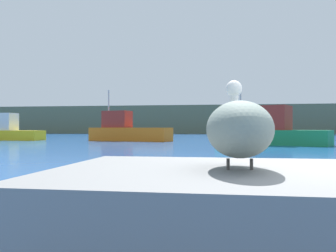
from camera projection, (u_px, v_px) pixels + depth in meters
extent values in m
cube|color=#5B664C|center=(232.00, 120.00, 71.49)|extent=(140.00, 10.49, 5.46)
cube|color=gray|center=(239.00, 214.00, 3.25)|extent=(3.39, 2.52, 0.81)
ellipsoid|color=gray|center=(239.00, 129.00, 3.25)|extent=(0.68, 1.21, 0.52)
cylinder|color=white|center=(234.00, 108.00, 3.66)|extent=(0.09, 0.09, 0.28)
sphere|color=white|center=(234.00, 89.00, 3.66)|extent=(0.17, 0.17, 0.17)
cone|color=gold|center=(231.00, 94.00, 3.92)|extent=(0.09, 0.37, 0.09)
cylinder|color=#4C4742|center=(228.00, 164.00, 3.20)|extent=(0.03, 0.03, 0.10)
cylinder|color=#4C4742|center=(251.00, 164.00, 3.19)|extent=(0.03, 0.03, 0.10)
cube|color=#1E8C4C|center=(272.00, 137.00, 24.92)|extent=(7.87, 5.24, 1.02)
cube|color=maroon|center=(273.00, 118.00, 24.88)|extent=(2.78, 2.72, 1.68)
cylinder|color=#B2B2B2|center=(240.00, 111.00, 26.20)|extent=(0.12, 0.12, 2.71)
cylinder|color=#3F382D|center=(223.00, 125.00, 26.95)|extent=(0.10, 0.10, 0.70)
cube|color=orange|center=(130.00, 134.00, 32.02)|extent=(7.71, 3.74, 1.19)
cube|color=maroon|center=(117.00, 119.00, 32.55)|extent=(2.67, 2.04, 1.50)
cylinder|color=#B2B2B2|center=(109.00, 109.00, 32.90)|extent=(0.12, 0.12, 3.41)
cube|color=yellow|center=(5.00, 135.00, 34.22)|extent=(7.54, 2.37, 0.92)
cube|color=silver|center=(3.00, 122.00, 34.26)|extent=(2.36, 1.66, 1.65)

